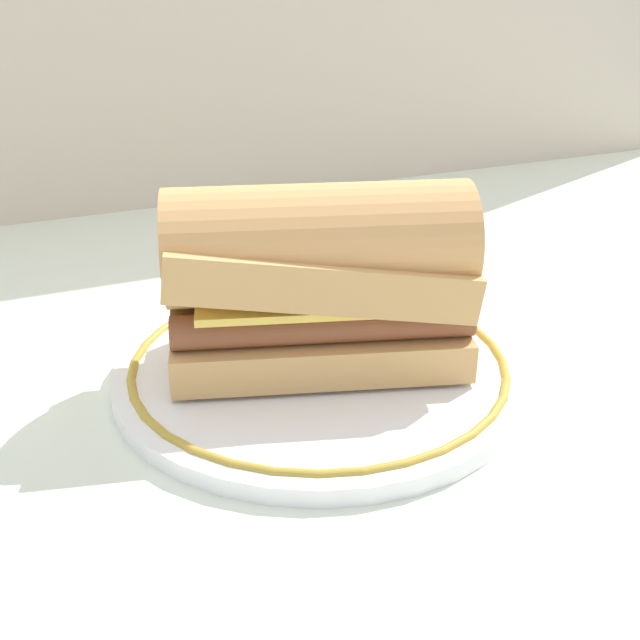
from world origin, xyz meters
TOP-DOWN VIEW (x-y plane):
  - ground_plane at (0.00, 0.00)m, footprint 1.50×1.50m
  - plate at (0.03, -0.00)m, footprint 0.28×0.28m
  - sausage_sandwich at (0.03, -0.00)m, footprint 0.21×0.14m

SIDE VIEW (x-z plane):
  - ground_plane at x=0.00m, z-range 0.00..0.00m
  - plate at x=0.03m, z-range 0.00..0.02m
  - sausage_sandwich at x=0.03m, z-range 0.02..0.14m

